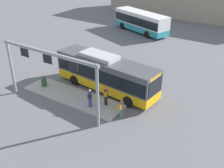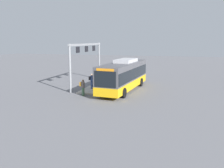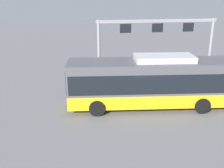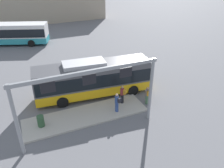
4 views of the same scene
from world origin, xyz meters
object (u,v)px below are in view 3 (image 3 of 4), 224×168
object	(u,v)px
bus_main	(151,81)
trash_bin	(204,80)
person_boarding	(89,81)
person_waiting_mid	(127,76)
person_waiting_near	(117,81)

from	to	relation	value
bus_main	trash_bin	world-z (taller)	bus_main
person_boarding	person_waiting_mid	distance (m)	3.00
person_boarding	trash_bin	size ratio (longest dim) A/B	1.86
person_boarding	trash_bin	world-z (taller)	person_boarding
bus_main	person_waiting_mid	bearing A→B (deg)	-72.27
person_boarding	person_waiting_near	world-z (taller)	person_waiting_near
person_waiting_mid	person_waiting_near	bearing A→B (deg)	-72.39
person_boarding	bus_main	bearing A→B (deg)	59.46
bus_main	person_boarding	bearing A→B (deg)	-36.35
bus_main	person_waiting_mid	distance (m)	3.71
person_waiting_near	trash_bin	size ratio (longest dim) A/B	1.86
person_boarding	trash_bin	bearing A→B (deg)	98.93
person_boarding	trash_bin	distance (m)	9.05
person_waiting_near	person_boarding	bearing A→B (deg)	-139.90
person_waiting_near	person_waiting_mid	world-z (taller)	same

